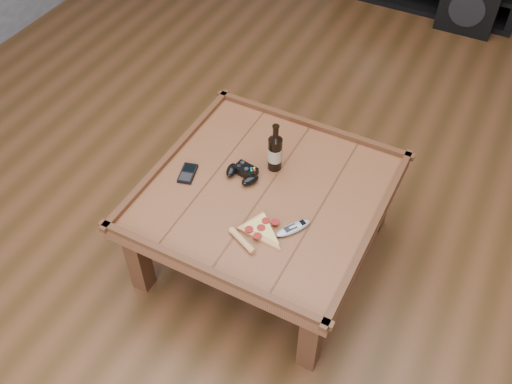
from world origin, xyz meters
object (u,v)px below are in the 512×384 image
at_px(pizza_slice, 258,231).
at_px(remote_control, 293,228).
at_px(coffee_table, 265,200).
at_px(beer_bottle, 275,151).
at_px(game_controller, 243,173).
at_px(smartphone, 188,173).

xyz_separation_m(pizza_slice, remote_control, (0.12, 0.08, 0.00)).
xyz_separation_m(coffee_table, beer_bottle, (-0.03, 0.15, 0.16)).
height_order(game_controller, pizza_slice, game_controller).
bearing_deg(beer_bottle, remote_control, -51.93).
relative_size(beer_bottle, pizza_slice, 0.81).
bearing_deg(coffee_table, smartphone, -168.43).
height_order(beer_bottle, remote_control, beer_bottle).
height_order(pizza_slice, remote_control, pizza_slice).
relative_size(beer_bottle, game_controller, 1.42).
bearing_deg(coffee_table, beer_bottle, 101.17).
xyz_separation_m(coffee_table, pizza_slice, (0.08, -0.22, 0.07)).
distance_m(game_controller, smartphone, 0.25).
relative_size(beer_bottle, smartphone, 1.87).
xyz_separation_m(pizza_slice, smartphone, (-0.43, 0.15, -0.00)).
height_order(coffee_table, beer_bottle, beer_bottle).
distance_m(beer_bottle, game_controller, 0.17).
height_order(beer_bottle, game_controller, beer_bottle).
xyz_separation_m(game_controller, pizza_slice, (0.21, -0.25, -0.01)).
xyz_separation_m(coffee_table, remote_control, (0.20, -0.14, 0.07)).
bearing_deg(game_controller, remote_control, -18.46).
relative_size(game_controller, smartphone, 1.32).
bearing_deg(coffee_table, pizza_slice, -70.44).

